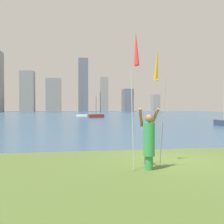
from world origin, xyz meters
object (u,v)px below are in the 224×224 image
at_px(kite_flag_left, 136,53).
at_px(kite_flag_right, 157,67).
at_px(person, 149,139).
at_px(sailboat_2, 224,122).
at_px(bag, 149,160).
at_px(sailboat_3, 82,115).
at_px(sailboat_6, 96,116).

xyz_separation_m(kite_flag_left, kite_flag_right, (1.04, 1.08, -0.26)).
distance_m(person, sailboat_2, 22.39).
relative_size(kite_flag_right, bag, 14.98).
relative_size(sailboat_2, sailboat_3, 1.19).
xyz_separation_m(kite_flag_right, sailboat_3, (-0.53, 48.17, -3.18)).
distance_m(bag, sailboat_2, 21.61).
distance_m(sailboat_2, sailboat_3, 34.31).
bearing_deg(kite_flag_left, bag, 55.84).
height_order(kite_flag_left, sailboat_6, kite_flag_left).
bearing_deg(bag, sailboat_6, 87.06).
bearing_deg(kite_flag_right, kite_flag_left, -134.07).
height_order(person, kite_flag_right, kite_flag_right).
relative_size(sailboat_2, sailboat_6, 1.29).
bearing_deg(kite_flag_right, person, -124.27).
distance_m(kite_flag_right, sailboat_6, 40.98).
relative_size(kite_flag_right, sailboat_2, 0.79).
bearing_deg(sailboat_3, sailboat_2, -66.13).
bearing_deg(sailboat_6, bag, -92.94).
bearing_deg(bag, sailboat_2, 50.87).
relative_size(sailboat_3, sailboat_6, 1.09).
relative_size(bag, sailboat_2, 0.05).
distance_m(sailboat_3, sailboat_6, 7.71).
distance_m(sailboat_2, sailboat_6, 26.66).
height_order(person, sailboat_2, sailboat_2).
bearing_deg(sailboat_6, sailboat_3, 107.63).
bearing_deg(kite_flag_right, sailboat_6, 87.47).
relative_size(kite_flag_left, sailboat_3, 0.99).
distance_m(person, kite_flag_left, 2.79).
relative_size(kite_flag_left, kite_flag_right, 1.07).
distance_m(bag, sailboat_3, 48.14).
bearing_deg(sailboat_6, person, -93.20).
xyz_separation_m(person, kite_flag_left, (-0.52, -0.31, 2.72)).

